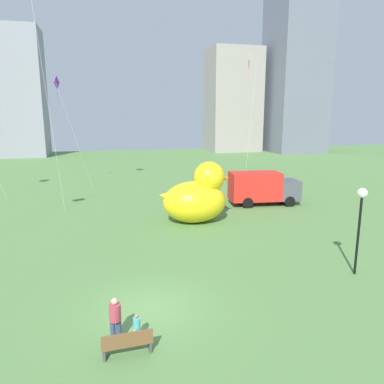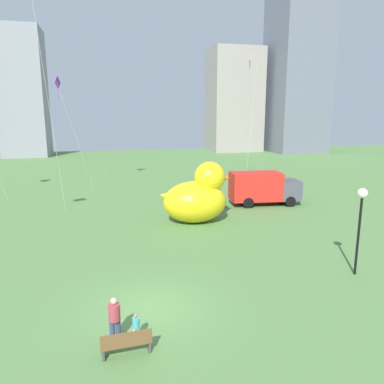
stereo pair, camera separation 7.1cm
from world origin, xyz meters
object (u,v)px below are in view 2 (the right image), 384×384
at_px(lamppost, 361,208).
at_px(person_child, 136,326).
at_px(person_adult, 115,318).
at_px(kite_pink, 250,68).
at_px(park_bench, 126,343).
at_px(kite_purple, 59,87).
at_px(giant_inflatable_duck, 197,197).
at_px(box_truck, 263,188).

bearing_deg(lamppost, person_child, -164.70).
height_order(person_adult, kite_pink, kite_pink).
bearing_deg(park_bench, kite_purple, 99.06).
bearing_deg(person_child, kite_pink, 60.80).
bearing_deg(giant_inflatable_duck, lamppost, -63.10).
height_order(person_child, lamppost, lamppost).
distance_m(box_truck, kite_pink, 13.22).
bearing_deg(kite_purple, lamppost, -57.65).
xyz_separation_m(person_child, kite_pink, (13.81, 24.71, 11.77)).
relative_size(person_adult, kite_pink, 0.12).
bearing_deg(person_adult, box_truck, 52.73).
relative_size(kite_purple, kite_pink, 0.85).
bearing_deg(box_truck, lamppost, -95.88).
bearing_deg(person_child, giant_inflatable_duck, 67.67).
height_order(person_child, kite_purple, kite_purple).
distance_m(park_bench, lamppost, 12.24).
xyz_separation_m(giant_inflatable_duck, kite_purple, (-10.53, 14.53, 8.50)).
distance_m(lamppost, kite_pink, 23.68).
distance_m(giant_inflatable_duck, box_truck, 7.83).
height_order(giant_inflatable_duck, box_truck, giant_inflatable_duck).
relative_size(lamppost, kite_pink, 0.32).
xyz_separation_m(lamppost, kite_purple, (-15.89, 25.08, 7.02)).
bearing_deg(person_adult, kite_pink, 59.43).
bearing_deg(park_bench, box_truck, 54.79).
distance_m(park_bench, person_child, 0.85).
bearing_deg(kite_pink, person_child, -119.20).
height_order(lamppost, kite_purple, kite_purple).
distance_m(giant_inflatable_duck, lamppost, 11.92).
xyz_separation_m(lamppost, kite_pink, (2.90, 21.72, 8.97)).
distance_m(person_child, kite_purple, 30.15).
xyz_separation_m(person_adult, person_child, (0.71, -0.13, -0.34)).
relative_size(person_child, box_truck, 0.16).
height_order(giant_inflatable_duck, kite_purple, kite_purple).
bearing_deg(person_child, box_truck, 54.46).
distance_m(park_bench, box_truck, 22.17).
bearing_deg(box_truck, kite_purple, 148.30).
relative_size(giant_inflatable_duck, box_truck, 0.87).
relative_size(person_child, kite_purple, 0.09).
height_order(giant_inflatable_duck, lamppost, giant_inflatable_duck).
height_order(person_adult, giant_inflatable_duck, giant_inflatable_duck).
xyz_separation_m(park_bench, giant_inflatable_duck, (5.94, 14.29, 1.41)).
bearing_deg(person_adult, person_child, -10.56).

